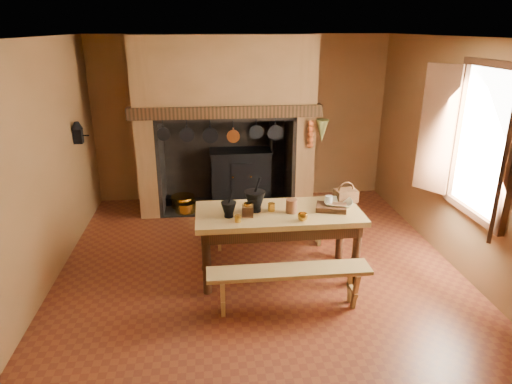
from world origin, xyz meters
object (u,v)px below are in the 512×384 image
(work_table, at_px, (279,222))
(mixing_bowl, at_px, (338,204))
(bench_front, at_px, (289,279))
(coffee_grinder, at_px, (248,210))
(iron_range, at_px, (241,175))
(wicker_basket, at_px, (346,195))

(work_table, bearing_deg, mixing_bowl, 3.33)
(work_table, distance_m, bench_front, 0.82)
(coffee_grinder, bearing_deg, mixing_bowl, 14.28)
(work_table, bearing_deg, iron_range, 95.76)
(mixing_bowl, distance_m, wicker_basket, 0.25)
(bench_front, height_order, coffee_grinder, coffee_grinder)
(iron_range, xyz_separation_m, work_table, (0.26, -2.55, 0.23))
(iron_range, xyz_separation_m, mixing_bowl, (0.99, -2.50, 0.41))
(bench_front, bearing_deg, work_table, 90.00)
(coffee_grinder, distance_m, mixing_bowl, 1.12)
(coffee_grinder, bearing_deg, iron_range, 94.16)
(coffee_grinder, bearing_deg, work_table, 22.14)
(bench_front, height_order, mixing_bowl, mixing_bowl)
(iron_range, distance_m, mixing_bowl, 2.72)
(work_table, relative_size, mixing_bowl, 5.66)
(bench_front, xyz_separation_m, coffee_grinder, (-0.38, 0.64, 0.56))
(wicker_basket, bearing_deg, mixing_bowl, -136.54)
(bench_front, xyz_separation_m, mixing_bowl, (0.73, 0.79, 0.52))
(bench_front, bearing_deg, mixing_bowl, 47.12)
(work_table, bearing_deg, wicker_basket, 15.26)
(iron_range, xyz_separation_m, bench_front, (0.26, -3.29, -0.12))
(mixing_bowl, bearing_deg, bench_front, -132.88)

